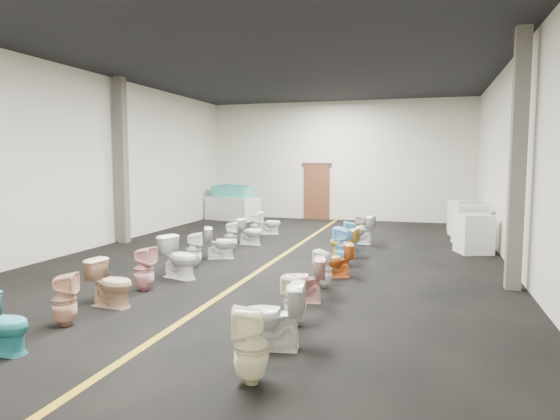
# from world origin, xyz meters

# --- Properties ---
(floor) EXTENTS (16.00, 16.00, 0.00)m
(floor) POSITION_xyz_m (0.00, 0.00, 0.00)
(floor) COLOR black
(floor) RESTS_ON ground
(ceiling) EXTENTS (16.00, 16.00, 0.00)m
(ceiling) POSITION_xyz_m (0.00, 0.00, 4.50)
(ceiling) COLOR black
(ceiling) RESTS_ON ground
(wall_back) EXTENTS (10.00, 0.00, 10.00)m
(wall_back) POSITION_xyz_m (0.00, 8.00, 2.25)
(wall_back) COLOR beige
(wall_back) RESTS_ON ground
(wall_left) EXTENTS (0.00, 16.00, 16.00)m
(wall_left) POSITION_xyz_m (-5.00, 0.00, 2.25)
(wall_left) COLOR beige
(wall_left) RESTS_ON ground
(wall_right) EXTENTS (0.00, 16.00, 16.00)m
(wall_right) POSITION_xyz_m (5.00, 0.00, 2.25)
(wall_right) COLOR beige
(wall_right) RESTS_ON ground
(aisle_stripe) EXTENTS (0.12, 15.60, 0.01)m
(aisle_stripe) POSITION_xyz_m (0.00, 0.00, 0.00)
(aisle_stripe) COLOR #9C7816
(aisle_stripe) RESTS_ON floor
(back_door) EXTENTS (1.00, 0.10, 2.10)m
(back_door) POSITION_xyz_m (-0.80, 7.94, 1.05)
(back_door) COLOR #562D19
(back_door) RESTS_ON floor
(door_frame) EXTENTS (1.15, 0.08, 0.10)m
(door_frame) POSITION_xyz_m (-0.80, 7.95, 2.12)
(door_frame) COLOR #331C11
(door_frame) RESTS_ON back_door
(column_left) EXTENTS (0.25, 0.25, 4.50)m
(column_left) POSITION_xyz_m (-4.75, 1.00, 2.25)
(column_left) COLOR #59544C
(column_left) RESTS_ON floor
(column_right) EXTENTS (0.25, 0.25, 4.50)m
(column_right) POSITION_xyz_m (4.75, -1.50, 2.25)
(column_right) COLOR #59544C
(column_right) RESTS_ON floor
(display_table) EXTENTS (2.19, 1.55, 0.88)m
(display_table) POSITION_xyz_m (-3.84, 6.80, 0.44)
(display_table) COLOR silver
(display_table) RESTS_ON floor
(bathtub) EXTENTS (1.83, 0.92, 0.55)m
(bathtub) POSITION_xyz_m (-3.84, 6.80, 1.07)
(bathtub) COLOR teal
(bathtub) RESTS_ON display_table
(appliance_crate_a) EXTENTS (0.94, 0.94, 0.96)m
(appliance_crate_a) POSITION_xyz_m (4.40, 1.99, 0.48)
(appliance_crate_a) COLOR silver
(appliance_crate_a) RESTS_ON floor
(appliance_crate_b) EXTENTS (0.90, 0.90, 1.06)m
(appliance_crate_b) POSITION_xyz_m (4.40, 3.34, 0.53)
(appliance_crate_b) COLOR beige
(appliance_crate_b) RESTS_ON floor
(appliance_crate_c) EXTENTS (0.96, 0.96, 0.89)m
(appliance_crate_c) POSITION_xyz_m (4.40, 4.79, 0.44)
(appliance_crate_c) COLOR beige
(appliance_crate_c) RESTS_ON floor
(appliance_crate_d) EXTENTS (0.93, 0.93, 1.00)m
(appliance_crate_d) POSITION_xyz_m (4.40, 5.75, 0.50)
(appliance_crate_d) COLOR silver
(appliance_crate_d) RESTS_ON floor
(toilet_left_0) EXTENTS (0.71, 0.43, 0.71)m
(toilet_left_0) POSITION_xyz_m (-1.47, -6.39, 0.36)
(toilet_left_0) COLOR teal
(toilet_left_0) RESTS_ON floor
(toilet_left_1) EXTENTS (0.44, 0.43, 0.74)m
(toilet_left_1) POSITION_xyz_m (-1.45, -5.38, 0.37)
(toilet_left_1) COLOR #E3AD90
(toilet_left_1) RESTS_ON floor
(toilet_left_2) EXTENTS (0.76, 0.48, 0.74)m
(toilet_left_2) POSITION_xyz_m (-1.39, -4.40, 0.37)
(toilet_left_2) COLOR tan
(toilet_left_2) RESTS_ON floor
(toilet_left_3) EXTENTS (0.36, 0.35, 0.78)m
(toilet_left_3) POSITION_xyz_m (-1.41, -3.43, 0.39)
(toilet_left_3) COLOR #E2A0A3
(toilet_left_3) RESTS_ON floor
(toilet_left_4) EXTENTS (0.90, 0.67, 0.81)m
(toilet_left_4) POSITION_xyz_m (-1.27, -2.40, 0.41)
(toilet_left_4) COLOR white
(toilet_left_4) RESTS_ON floor
(toilet_left_5) EXTENTS (0.43, 0.43, 0.74)m
(toilet_left_5) POSITION_xyz_m (-1.45, -1.42, 0.37)
(toilet_left_5) COLOR white
(toilet_left_5) RESTS_ON floor
(toilet_left_6) EXTENTS (0.82, 0.66, 0.74)m
(toilet_left_6) POSITION_xyz_m (-1.28, -0.38, 0.37)
(toilet_left_6) COLOR silver
(toilet_left_6) RESTS_ON floor
(toilet_left_7) EXTENTS (0.44, 0.43, 0.73)m
(toilet_left_7) POSITION_xyz_m (-1.43, 0.61, 0.37)
(toilet_left_7) COLOR white
(toilet_left_7) RESTS_ON floor
(toilet_left_8) EXTENTS (0.71, 0.43, 0.70)m
(toilet_left_8) POSITION_xyz_m (-1.27, 1.62, 0.35)
(toilet_left_8) COLOR white
(toilet_left_8) RESTS_ON floor
(toilet_left_9) EXTENTS (0.38, 0.37, 0.77)m
(toilet_left_9) POSITION_xyz_m (-1.42, 2.53, 0.38)
(toilet_left_9) COLOR white
(toilet_left_9) RESTS_ON floor
(toilet_left_10) EXTENTS (0.77, 0.58, 0.70)m
(toilet_left_10) POSITION_xyz_m (-1.35, 3.59, 0.35)
(toilet_left_10) COLOR white
(toilet_left_10) RESTS_ON floor
(toilet_right_0) EXTENTS (0.45, 0.45, 0.80)m
(toilet_right_0) POSITION_xyz_m (1.59, -6.34, 0.40)
(toilet_right_0) COLOR #F3EAC3
(toilet_right_0) RESTS_ON floor
(toilet_right_1) EXTENTS (0.85, 0.56, 0.81)m
(toilet_right_1) POSITION_xyz_m (1.50, -5.38, 0.40)
(toilet_right_1) COLOR silver
(toilet_right_1) RESTS_ON floor
(toilet_right_2) EXTENTS (0.36, 0.35, 0.70)m
(toilet_right_2) POSITION_xyz_m (1.56, -4.47, 0.35)
(toilet_right_2) COLOR beige
(toilet_right_2) RESTS_ON floor
(toilet_right_3) EXTENTS (0.79, 0.56, 0.73)m
(toilet_right_3) POSITION_xyz_m (1.39, -3.34, 0.36)
(toilet_right_3) COLOR #D79D97
(toilet_right_3) RESTS_ON floor
(toilet_right_4) EXTENTS (0.40, 0.40, 0.69)m
(toilet_right_4) POSITION_xyz_m (1.54, -2.37, 0.34)
(toilet_right_4) COLOR silver
(toilet_right_4) RESTS_ON floor
(toilet_right_5) EXTENTS (0.74, 0.57, 0.67)m
(toilet_right_5) POSITION_xyz_m (1.60, -1.49, 0.34)
(toilet_right_5) COLOR orange
(toilet_right_5) RESTS_ON floor
(toilet_right_6) EXTENTS (0.48, 0.47, 0.84)m
(toilet_right_6) POSITION_xyz_m (1.59, -0.37, 0.42)
(toilet_right_6) COLOR #7DC5EF
(toilet_right_6) RESTS_ON floor
(toilet_right_7) EXTENTS (0.75, 0.54, 0.69)m
(toilet_right_7) POSITION_xyz_m (1.42, 0.58, 0.34)
(toilet_right_7) COLOR #F3C64B
(toilet_right_7) RESTS_ON floor
(toilet_right_8) EXTENTS (0.42, 0.42, 0.75)m
(toilet_right_8) POSITION_xyz_m (1.47, 1.48, 0.37)
(toilet_right_8) COLOR #7DCCEF
(toilet_right_8) RESTS_ON floor
(toilet_right_9) EXTENTS (0.83, 0.55, 0.78)m
(toilet_right_9) POSITION_xyz_m (1.56, 2.56, 0.39)
(toilet_right_9) COLOR white
(toilet_right_9) RESTS_ON floor
(toilet_right_10) EXTENTS (0.37, 0.37, 0.68)m
(toilet_right_10) POSITION_xyz_m (1.50, 3.49, 0.34)
(toilet_right_10) COLOR beige
(toilet_right_10) RESTS_ON floor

